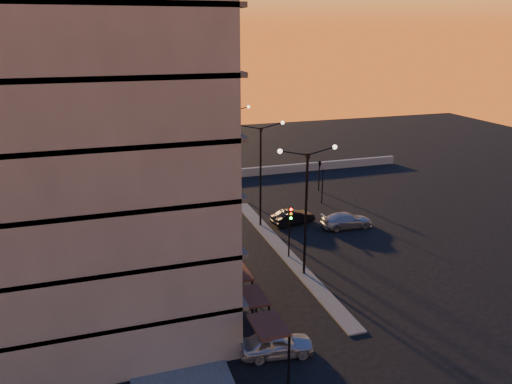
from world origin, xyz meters
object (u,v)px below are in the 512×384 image
object	(u,v)px
car_hatchback	(277,344)
car_sedan	(293,217)
car_wagon	(347,220)
streetlamp_mid	(261,167)
traffic_light_main	(290,224)

from	to	relation	value
car_hatchback	car_sedan	xyz separation A→B (m)	(8.20, 17.86, -0.02)
car_sedan	car_wagon	world-z (taller)	car_wagon
car_hatchback	car_wagon	bearing A→B (deg)	-31.05
streetlamp_mid	traffic_light_main	xyz separation A→B (m)	(0.00, -7.13, -2.70)
car_hatchback	streetlamp_mid	bearing A→B (deg)	-8.14
streetlamp_mid	car_wagon	xyz separation A→B (m)	(7.29, -2.72, -4.92)
car_hatchback	traffic_light_main	bearing A→B (deg)	-17.24
traffic_light_main	car_sedan	bearing A→B (deg)	65.81
streetlamp_mid	car_wagon	world-z (taller)	streetlamp_mid
traffic_light_main	car_wagon	world-z (taller)	traffic_light_main
car_sedan	car_hatchback	bearing A→B (deg)	143.63
car_sedan	streetlamp_mid	bearing A→B (deg)	70.63
traffic_light_main	car_sedan	xyz separation A→B (m)	(3.02, 6.72, -2.22)
streetlamp_mid	car_sedan	xyz separation A→B (m)	(3.02, -0.41, -4.92)
traffic_light_main	car_hatchback	distance (m)	12.48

